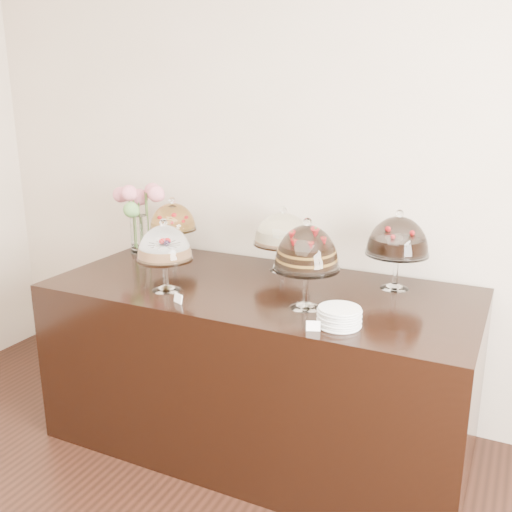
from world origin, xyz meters
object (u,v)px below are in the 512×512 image
at_px(cake_stand_dark_choco, 398,239).
at_px(cake_stand_fruit_tart, 173,219).
at_px(cake_stand_sugar_sponge, 164,246).
at_px(cake_stand_choco_layer, 307,251).
at_px(cake_stand_cheesecake, 283,231).
at_px(plate_stack, 339,317).
at_px(flower_vase, 139,208).
at_px(display_counter, 260,366).

bearing_deg(cake_stand_dark_choco, cake_stand_fruit_tart, 179.84).
bearing_deg(cake_stand_fruit_tart, cake_stand_sugar_sponge, -60.09).
height_order(cake_stand_sugar_sponge, cake_stand_choco_layer, cake_stand_choco_layer).
xyz_separation_m(cake_stand_cheesecake, plate_stack, (0.54, -0.64, -0.19)).
xyz_separation_m(cake_stand_sugar_sponge, cake_stand_fruit_tart, (-0.31, 0.54, 0.01)).
distance_m(cake_stand_choco_layer, plate_stack, 0.35).
xyz_separation_m(cake_stand_sugar_sponge, plate_stack, (0.94, -0.07, -0.19)).
xyz_separation_m(cake_stand_choco_layer, cake_stand_cheesecake, (-0.33, 0.49, -0.05)).
xyz_separation_m(cake_stand_sugar_sponge, cake_stand_cheesecake, (0.40, 0.57, -0.00)).
relative_size(flower_vase, plate_stack, 2.31).
bearing_deg(cake_stand_cheesecake, cake_stand_fruit_tart, -177.47).
height_order(display_counter, cake_stand_dark_choco, cake_stand_dark_choco).
bearing_deg(display_counter, plate_stack, -31.33).
bearing_deg(cake_stand_cheesecake, plate_stack, -49.85).
bearing_deg(plate_stack, cake_stand_dark_choco, 80.26).
xyz_separation_m(cake_stand_choco_layer, cake_stand_dark_choco, (0.32, 0.46, -0.01)).
height_order(cake_stand_cheesecake, cake_stand_fruit_tart, cake_stand_fruit_tart).
bearing_deg(cake_stand_sugar_sponge, cake_stand_fruit_tart, 119.91).
xyz_separation_m(cake_stand_sugar_sponge, flower_vase, (-0.56, 0.55, 0.05)).
height_order(display_counter, cake_stand_sugar_sponge, cake_stand_sugar_sponge).
relative_size(cake_stand_dark_choco, cake_stand_fruit_tart, 1.11).
xyz_separation_m(cake_stand_dark_choco, flower_vase, (-1.61, 0.01, 0.02)).
distance_m(cake_stand_sugar_sponge, cake_stand_cheesecake, 0.70).
height_order(cake_stand_choco_layer, cake_stand_fruit_tart, cake_stand_choco_layer).
xyz_separation_m(cake_stand_choco_layer, plate_stack, (0.21, -0.15, -0.23)).
bearing_deg(flower_vase, plate_stack, -22.38).
bearing_deg(plate_stack, flower_vase, 157.62).
xyz_separation_m(cake_stand_sugar_sponge, cake_stand_choco_layer, (0.73, 0.08, 0.04)).
relative_size(cake_stand_sugar_sponge, plate_stack, 1.99).
distance_m(cake_stand_choco_layer, cake_stand_fruit_tart, 1.14).
bearing_deg(cake_stand_sugar_sponge, plate_stack, -4.34).
distance_m(display_counter, cake_stand_choco_layer, 0.81).
bearing_deg(cake_stand_dark_choco, plate_stack, -99.74).
distance_m(cake_stand_cheesecake, flower_vase, 0.97).
bearing_deg(cake_stand_cheesecake, flower_vase, -178.70).
bearing_deg(cake_stand_choco_layer, cake_stand_sugar_sponge, -174.02).
height_order(display_counter, plate_stack, plate_stack).
bearing_deg(display_counter, cake_stand_fruit_tart, 158.26).
height_order(cake_stand_fruit_tart, flower_vase, flower_vase).
bearing_deg(cake_stand_fruit_tart, cake_stand_dark_choco, -0.16).
bearing_deg(cake_stand_choco_layer, flower_vase, 159.96).
bearing_deg(cake_stand_sugar_sponge, display_counter, 31.27).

